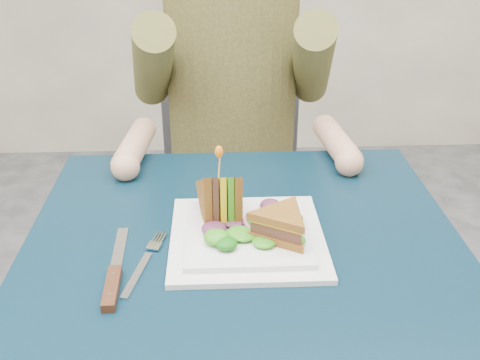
{
  "coord_description": "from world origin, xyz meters",
  "views": [
    {
      "loc": [
        -0.04,
        -0.78,
        1.27
      ],
      "look_at": [
        -0.0,
        0.07,
        0.82
      ],
      "focal_mm": 42.0,
      "sensor_mm": 36.0,
      "label": 1
    }
  ],
  "objects_px": {
    "plate": "(247,236)",
    "sandwich_flat": "(282,225)",
    "chair": "(232,158)",
    "knife": "(113,280)",
    "table": "(244,283)",
    "sandwich_upright": "(220,200)",
    "fork": "(143,264)",
    "diner": "(232,44)"
  },
  "relations": [
    {
      "from": "table",
      "to": "chair",
      "type": "bearing_deg",
      "value": 90.0
    },
    {
      "from": "chair",
      "to": "plate",
      "type": "xyz_separation_m",
      "value": [
        0.01,
        -0.73,
        0.2
      ]
    },
    {
      "from": "table",
      "to": "diner",
      "type": "distance_m",
      "value": 0.69
    },
    {
      "from": "sandwich_flat",
      "to": "fork",
      "type": "xyz_separation_m",
      "value": [
        -0.22,
        -0.04,
        -0.04
      ]
    },
    {
      "from": "fork",
      "to": "knife",
      "type": "relative_size",
      "value": 0.8
    },
    {
      "from": "diner",
      "to": "knife",
      "type": "relative_size",
      "value": 3.36
    },
    {
      "from": "fork",
      "to": "sandwich_upright",
      "type": "bearing_deg",
      "value": 41.57
    },
    {
      "from": "plate",
      "to": "sandwich_flat",
      "type": "height_order",
      "value": "sandwich_flat"
    },
    {
      "from": "sandwich_upright",
      "to": "sandwich_flat",
      "type": "bearing_deg",
      "value": -34.95
    },
    {
      "from": "sandwich_flat",
      "to": "knife",
      "type": "bearing_deg",
      "value": -162.4
    },
    {
      "from": "table",
      "to": "knife",
      "type": "height_order",
      "value": "knife"
    },
    {
      "from": "sandwich_flat",
      "to": "sandwich_upright",
      "type": "distance_m",
      "value": 0.12
    },
    {
      "from": "chair",
      "to": "diner",
      "type": "xyz_separation_m",
      "value": [
        -0.0,
        -0.11,
        0.37
      ]
    },
    {
      "from": "table",
      "to": "fork",
      "type": "xyz_separation_m",
      "value": [
        -0.16,
        -0.05,
        0.08
      ]
    },
    {
      "from": "table",
      "to": "chair",
      "type": "xyz_separation_m",
      "value": [
        0.0,
        0.75,
        -0.11
      ]
    },
    {
      "from": "table",
      "to": "sandwich_flat",
      "type": "distance_m",
      "value": 0.14
    },
    {
      "from": "knife",
      "to": "sandwich_flat",
      "type": "bearing_deg",
      "value": 17.6
    },
    {
      "from": "plate",
      "to": "knife",
      "type": "distance_m",
      "value": 0.24
    },
    {
      "from": "sandwich_upright",
      "to": "fork",
      "type": "bearing_deg",
      "value": -138.43
    },
    {
      "from": "plate",
      "to": "fork",
      "type": "relative_size",
      "value": 1.47
    },
    {
      "from": "diner",
      "to": "sandwich_upright",
      "type": "bearing_deg",
      "value": -94.0
    },
    {
      "from": "sandwich_flat",
      "to": "diner",
      "type": "bearing_deg",
      "value": 95.36
    },
    {
      "from": "chair",
      "to": "fork",
      "type": "bearing_deg",
      "value": -101.7
    },
    {
      "from": "table",
      "to": "knife",
      "type": "xyz_separation_m",
      "value": [
        -0.2,
        -0.09,
        0.09
      ]
    },
    {
      "from": "chair",
      "to": "diner",
      "type": "relative_size",
      "value": 1.25
    },
    {
      "from": "plate",
      "to": "knife",
      "type": "xyz_separation_m",
      "value": [
        -0.21,
        -0.11,
        -0.0
      ]
    },
    {
      "from": "diner",
      "to": "sandwich_flat",
      "type": "relative_size",
      "value": 4.7
    },
    {
      "from": "chair",
      "to": "knife",
      "type": "relative_size",
      "value": 4.2
    },
    {
      "from": "diner",
      "to": "knife",
      "type": "xyz_separation_m",
      "value": [
        -0.2,
        -0.73,
        -0.18
      ]
    },
    {
      "from": "diner",
      "to": "sandwich_flat",
      "type": "bearing_deg",
      "value": -84.64
    },
    {
      "from": "chair",
      "to": "sandwich_flat",
      "type": "xyz_separation_m",
      "value": [
        0.06,
        -0.75,
        0.23
      ]
    },
    {
      "from": "plate",
      "to": "sandwich_upright",
      "type": "bearing_deg",
      "value": 135.11
    },
    {
      "from": "table",
      "to": "sandwich_upright",
      "type": "bearing_deg",
      "value": 122.8
    },
    {
      "from": "table",
      "to": "knife",
      "type": "bearing_deg",
      "value": -155.79
    },
    {
      "from": "chair",
      "to": "sandwich_flat",
      "type": "relative_size",
      "value": 5.86
    },
    {
      "from": "table",
      "to": "diner",
      "type": "xyz_separation_m",
      "value": [
        -0.0,
        0.63,
        0.26
      ]
    },
    {
      "from": "table",
      "to": "sandwich_flat",
      "type": "bearing_deg",
      "value": -7.54
    },
    {
      "from": "sandwich_upright",
      "to": "knife",
      "type": "bearing_deg",
      "value": -136.91
    },
    {
      "from": "sandwich_upright",
      "to": "knife",
      "type": "xyz_separation_m",
      "value": [
        -0.16,
        -0.15,
        -0.05
      ]
    },
    {
      "from": "sandwich_upright",
      "to": "fork",
      "type": "distance_m",
      "value": 0.17
    },
    {
      "from": "table",
      "to": "diner",
      "type": "height_order",
      "value": "diner"
    },
    {
      "from": "diner",
      "to": "chair",
      "type": "bearing_deg",
      "value": 90.0
    }
  ]
}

